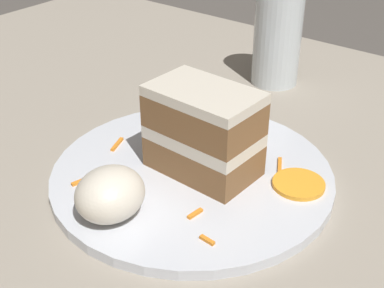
% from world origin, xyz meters
% --- Properties ---
extents(ground_plane, '(6.00, 6.00, 0.00)m').
position_xyz_m(ground_plane, '(0.00, 0.00, 0.00)').
color(ground_plane, '#4C4742').
rests_on(ground_plane, ground).
extents(dining_table, '(0.91, 1.17, 0.03)m').
position_xyz_m(dining_table, '(0.00, 0.00, 0.02)').
color(dining_table, gray).
rests_on(dining_table, ground).
extents(plate, '(0.30, 0.30, 0.01)m').
position_xyz_m(plate, '(-0.01, -0.06, 0.04)').
color(plate, silver).
rests_on(plate, dining_table).
extents(cake_slice, '(0.07, 0.11, 0.09)m').
position_xyz_m(cake_slice, '(-0.00, -0.07, 0.09)').
color(cake_slice, brown).
rests_on(cake_slice, plate).
extents(cream_dollop, '(0.07, 0.06, 0.05)m').
position_xyz_m(cream_dollop, '(-0.11, -0.05, 0.07)').
color(cream_dollop, silver).
rests_on(cream_dollop, plate).
extents(orange_garnish, '(0.05, 0.05, 0.00)m').
position_xyz_m(orange_garnish, '(0.04, -0.16, 0.05)').
color(orange_garnish, orange).
rests_on(orange_garnish, plate).
extents(carrot_shreds_scatter, '(0.19, 0.19, 0.00)m').
position_xyz_m(carrot_shreds_scatter, '(-0.00, -0.04, 0.04)').
color(carrot_shreds_scatter, orange).
rests_on(carrot_shreds_scatter, plate).
extents(drinking_glass, '(0.07, 0.07, 0.14)m').
position_xyz_m(drinking_glass, '(0.26, -0.00, 0.09)').
color(drinking_glass, silver).
rests_on(drinking_glass, dining_table).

